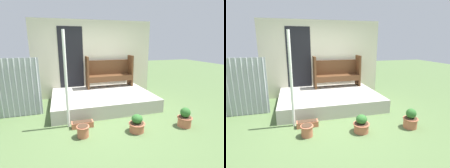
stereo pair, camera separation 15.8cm
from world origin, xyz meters
TOP-DOWN VIEW (x-y plane):
  - ground_plane at (0.00, 0.00)m, footprint 24.00×24.00m
  - porch_slab at (0.10, 1.05)m, footprint 2.93×2.11m
  - house_wall at (0.06, 2.14)m, footprint 4.13×0.08m
  - support_post at (-0.98, -0.09)m, footprint 0.06×0.06m
  - bench at (0.53, 1.82)m, footprint 1.62×0.45m
  - flower_pot_left at (-0.72, -0.63)m, footprint 0.27×0.27m
  - flower_pot_middle at (0.42, -0.75)m, footprint 0.36×0.36m
  - flower_pot_right at (1.57, -0.85)m, footprint 0.34×0.34m
  - planter_box_rect at (-0.68, -0.21)m, footprint 0.49×0.18m

SIDE VIEW (x-z plane):
  - ground_plane at x=0.00m, z-range 0.00..0.00m
  - planter_box_rect at x=-0.68m, z-range 0.00..0.14m
  - flower_pot_left at x=-0.72m, z-range 0.01..0.26m
  - flower_pot_middle at x=0.42m, z-range -0.03..0.37m
  - porch_slab at x=0.10m, z-range 0.00..0.36m
  - flower_pot_right at x=1.57m, z-range -0.03..0.42m
  - bench at x=0.53m, z-range 0.35..1.42m
  - support_post at x=-0.98m, z-range 0.00..2.14m
  - house_wall at x=0.06m, z-range 0.00..2.60m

